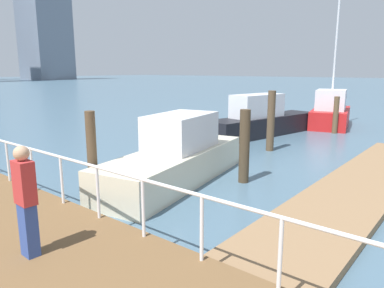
{
  "coord_description": "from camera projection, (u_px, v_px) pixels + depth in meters",
  "views": [
    {
      "loc": [
        -7.19,
        4.95,
        3.3
      ],
      "look_at": [
        -0.17,
        10.67,
        1.42
      ],
      "focal_mm": 33.69,
      "sensor_mm": 36.0,
      "label": 1
    }
  ],
  "objects": [
    {
      "name": "ground_plane",
      "position": [
        26.0,
        148.0,
        15.44
      ],
      "size": [
        300.0,
        300.0,
        0.0
      ],
      "primitive_type": "plane",
      "color": "slate"
    },
    {
      "name": "floating_dock",
      "position": [
        359.0,
        187.0,
        9.99
      ],
      "size": [
        13.28,
        2.0,
        0.18
      ],
      "primitive_type": "cube",
      "color": "#93704C",
      "rests_on": "ground_plane"
    },
    {
      "name": "boardwalk_railing",
      "position": [
        170.0,
        201.0,
        5.81
      ],
      "size": [
        0.06,
        24.52,
        1.08
      ],
      "color": "white",
      "rests_on": "boardwalk"
    },
    {
      "name": "dock_piling_0",
      "position": [
        271.0,
        121.0,
        14.68
      ],
      "size": [
        0.31,
        0.31,
        2.46
      ],
      "primitive_type": "cylinder",
      "color": "brown",
      "rests_on": "ground_plane"
    },
    {
      "name": "dock_piling_1",
      "position": [
        336.0,
        115.0,
        18.79
      ],
      "size": [
        0.27,
        0.27,
        1.93
      ],
      "primitive_type": "cylinder",
      "color": "brown",
      "rests_on": "ground_plane"
    },
    {
      "name": "dock_piling_2",
      "position": [
        244.0,
        146.0,
        10.53
      ],
      "size": [
        0.31,
        0.31,
        2.17
      ],
      "primitive_type": "cylinder",
      "color": "#473826",
      "rests_on": "ground_plane"
    },
    {
      "name": "dock_piling_4",
      "position": [
        92.0,
        156.0,
        9.17
      ],
      "size": [
        0.25,
        0.25,
        2.29
      ],
      "primitive_type": "cylinder",
      "color": "brown",
      "rests_on": "ground_plane"
    },
    {
      "name": "moored_boat_2",
      "position": [
        177.0,
        157.0,
        10.72
      ],
      "size": [
        6.13,
        2.84,
        2.0
      ],
      "color": "beige",
      "rests_on": "ground_plane"
    },
    {
      "name": "moored_boat_3",
      "position": [
        262.0,
        120.0,
        18.24
      ],
      "size": [
        7.18,
        2.76,
        2.1
      ],
      "color": "black",
      "rests_on": "ground_plane"
    },
    {
      "name": "moored_boat_5",
      "position": [
        331.0,
        112.0,
        21.02
      ],
      "size": [
        5.06,
        3.02,
        7.78
      ],
      "color": "red",
      "rests_on": "ground_plane"
    },
    {
      "name": "pedestrian_1",
      "position": [
        26.0,
        200.0,
        5.54
      ],
      "size": [
        0.23,
        0.37,
        1.78
      ],
      "color": "#334C99",
      "rests_on": "boardwalk"
    },
    {
      "name": "skyline_tower_6",
      "position": [
        45.0,
        33.0,
        116.06
      ],
      "size": [
        14.23,
        12.76,
        29.6
      ],
      "primitive_type": "cube",
      "rotation": [
        0.0,
        0.0,
        0.1
      ],
      "color": "slate",
      "rests_on": "ground_plane"
    }
  ]
}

